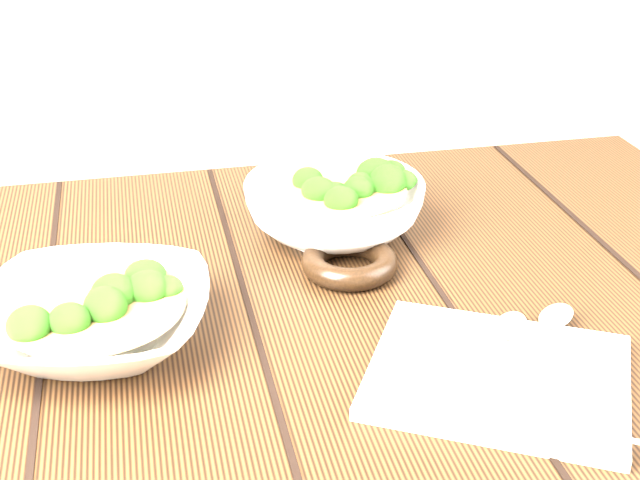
% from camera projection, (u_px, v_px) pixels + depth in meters
% --- Properties ---
extents(table, '(1.20, 0.80, 0.75)m').
position_uv_depth(table, '(275.00, 414.00, 0.94)').
color(table, '#321E0E').
rests_on(table, ground).
extents(soup_bowl_front, '(0.26, 0.26, 0.06)m').
position_uv_depth(soup_bowl_front, '(94.00, 317.00, 0.83)').
color(soup_bowl_front, white).
rests_on(soup_bowl_front, table).
extents(soup_bowl_back, '(0.25, 0.25, 0.08)m').
position_uv_depth(soup_bowl_back, '(334.00, 206.00, 1.03)').
color(soup_bowl_back, white).
rests_on(soup_bowl_back, table).
extents(trivet, '(0.14, 0.14, 0.03)m').
position_uv_depth(trivet, '(349.00, 262.00, 0.96)').
color(trivet, black).
rests_on(trivet, table).
extents(napkin, '(0.28, 0.27, 0.01)m').
position_uv_depth(napkin, '(498.00, 376.00, 0.79)').
color(napkin, beige).
rests_on(napkin, table).
extents(spoon_left, '(0.13, 0.16, 0.01)m').
position_uv_depth(spoon_left, '(500.00, 344.00, 0.81)').
color(spoon_left, '#BCB6A5').
rests_on(spoon_left, napkin).
extents(spoon_right, '(0.15, 0.14, 0.01)m').
position_uv_depth(spoon_right, '(542.00, 333.00, 0.83)').
color(spoon_right, '#BCB6A5').
rests_on(spoon_right, napkin).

